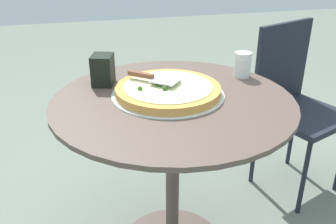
# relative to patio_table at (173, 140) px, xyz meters

# --- Properties ---
(patio_table) EXTENTS (0.91, 0.91, 0.74)m
(patio_table) POSITION_rel_patio_table_xyz_m (0.00, 0.00, 0.00)
(patio_table) COLOR brown
(patio_table) RESTS_ON ground
(pizza_on_tray) EXTENTS (0.43, 0.43, 0.05)m
(pizza_on_tray) POSITION_rel_patio_table_xyz_m (0.04, 0.01, 0.20)
(pizza_on_tray) COLOR silver
(pizza_on_tray) RESTS_ON patio_table
(pizza_server) EXTENTS (0.17, 0.19, 0.02)m
(pizza_server) POSITION_rel_patio_table_xyz_m (0.09, 0.06, 0.23)
(pizza_server) COLOR silver
(pizza_server) RESTS_ON pizza_on_tray
(drinking_cup) EXTENTS (0.07, 0.07, 0.11)m
(drinking_cup) POSITION_rel_patio_table_xyz_m (0.16, -0.35, 0.23)
(drinking_cup) COLOR white
(drinking_cup) RESTS_ON patio_table
(napkin_dispenser) EXTENTS (0.12, 0.11, 0.12)m
(napkin_dispenser) POSITION_rel_patio_table_xyz_m (0.21, 0.24, 0.24)
(napkin_dispenser) COLOR black
(napkin_dispenser) RESTS_ON patio_table
(patio_chair_near) EXTENTS (0.50, 0.50, 0.90)m
(patio_chair_near) POSITION_rel_patio_table_xyz_m (0.34, -0.75, -0.04)
(patio_chair_near) COLOR #1E222D
(patio_chair_near) RESTS_ON ground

